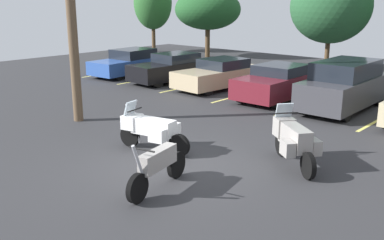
{
  "coord_description": "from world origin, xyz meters",
  "views": [
    {
      "loc": [
        7.32,
        -7.42,
        4.06
      ],
      "look_at": [
        -0.78,
        1.6,
        0.72
      ],
      "focal_mm": 41.18,
      "sensor_mm": 36.0,
      "label": 1
    }
  ],
  "objects_px": {
    "car_charcoal": "(344,86)",
    "motorcycle_third": "(157,166)",
    "car_tan": "(220,74)",
    "motorcycle_second": "(293,139)",
    "car_blue": "(131,63)",
    "motorcycle_touring": "(151,129)",
    "car_black": "(172,68)",
    "car_maroon": "(279,82)"
  },
  "relations": [
    {
      "from": "motorcycle_third",
      "to": "car_black",
      "type": "height_order",
      "value": "car_black"
    },
    {
      "from": "motorcycle_second",
      "to": "car_black",
      "type": "relative_size",
      "value": 0.42
    },
    {
      "from": "car_blue",
      "to": "motorcycle_third",
      "type": "bearing_deg",
      "value": -38.27
    },
    {
      "from": "car_black",
      "to": "motorcycle_second",
      "type": "bearing_deg",
      "value": -31.1
    },
    {
      "from": "motorcycle_third",
      "to": "car_maroon",
      "type": "height_order",
      "value": "car_maroon"
    },
    {
      "from": "motorcycle_touring",
      "to": "motorcycle_third",
      "type": "distance_m",
      "value": 2.61
    },
    {
      "from": "motorcycle_third",
      "to": "car_black",
      "type": "distance_m",
      "value": 13.18
    },
    {
      "from": "car_blue",
      "to": "car_maroon",
      "type": "relative_size",
      "value": 1.08
    },
    {
      "from": "car_maroon",
      "to": "motorcycle_third",
      "type": "bearing_deg",
      "value": -73.72
    },
    {
      "from": "car_tan",
      "to": "car_charcoal",
      "type": "distance_m",
      "value": 6.07
    },
    {
      "from": "car_blue",
      "to": "car_maroon",
      "type": "distance_m",
      "value": 9.3
    },
    {
      "from": "motorcycle_third",
      "to": "car_maroon",
      "type": "xyz_separation_m",
      "value": [
        -2.82,
        9.66,
        0.16
      ]
    },
    {
      "from": "car_black",
      "to": "car_tan",
      "type": "height_order",
      "value": "car_black"
    },
    {
      "from": "motorcycle_second",
      "to": "car_blue",
      "type": "height_order",
      "value": "motorcycle_second"
    },
    {
      "from": "car_black",
      "to": "car_maroon",
      "type": "bearing_deg",
      "value": 0.42
    },
    {
      "from": "motorcycle_second",
      "to": "motorcycle_third",
      "type": "height_order",
      "value": "motorcycle_second"
    },
    {
      "from": "motorcycle_touring",
      "to": "car_black",
      "type": "relative_size",
      "value": 0.5
    },
    {
      "from": "motorcycle_third",
      "to": "car_black",
      "type": "xyz_separation_m",
      "value": [
        -9.01,
        9.62,
        0.14
      ]
    },
    {
      "from": "motorcycle_third",
      "to": "car_tan",
      "type": "relative_size",
      "value": 0.45
    },
    {
      "from": "motorcycle_touring",
      "to": "motorcycle_second",
      "type": "relative_size",
      "value": 1.19
    },
    {
      "from": "car_charcoal",
      "to": "car_maroon",
      "type": "bearing_deg",
      "value": -178.13
    },
    {
      "from": "car_tan",
      "to": "car_maroon",
      "type": "height_order",
      "value": "car_maroon"
    },
    {
      "from": "motorcycle_third",
      "to": "car_charcoal",
      "type": "relative_size",
      "value": 0.46
    },
    {
      "from": "car_blue",
      "to": "car_black",
      "type": "relative_size",
      "value": 1.05
    },
    {
      "from": "motorcycle_second",
      "to": "car_charcoal",
      "type": "bearing_deg",
      "value": 103.04
    },
    {
      "from": "motorcycle_touring",
      "to": "car_tan",
      "type": "height_order",
      "value": "car_tan"
    },
    {
      "from": "car_charcoal",
      "to": "car_black",
      "type": "bearing_deg",
      "value": -179.13
    },
    {
      "from": "car_tan",
      "to": "car_maroon",
      "type": "relative_size",
      "value": 1.08
    },
    {
      "from": "car_black",
      "to": "car_maroon",
      "type": "height_order",
      "value": "car_maroon"
    },
    {
      "from": "car_charcoal",
      "to": "motorcycle_third",
      "type": "bearing_deg",
      "value": -89.71
    },
    {
      "from": "motorcycle_second",
      "to": "car_tan",
      "type": "bearing_deg",
      "value": 138.93
    },
    {
      "from": "motorcycle_second",
      "to": "car_blue",
      "type": "distance_m",
      "value": 14.94
    },
    {
      "from": "car_blue",
      "to": "car_tan",
      "type": "bearing_deg",
      "value": 3.1
    },
    {
      "from": "car_tan",
      "to": "motorcycle_third",
      "type": "bearing_deg",
      "value": -58.28
    },
    {
      "from": "motorcycle_touring",
      "to": "car_maroon",
      "type": "relative_size",
      "value": 0.51
    },
    {
      "from": "car_tan",
      "to": "motorcycle_second",
      "type": "bearing_deg",
      "value": -41.07
    },
    {
      "from": "car_charcoal",
      "to": "motorcycle_second",
      "type": "bearing_deg",
      "value": -76.96
    },
    {
      "from": "motorcycle_third",
      "to": "car_maroon",
      "type": "distance_m",
      "value": 10.07
    },
    {
      "from": "car_blue",
      "to": "car_charcoal",
      "type": "bearing_deg",
      "value": 0.88
    },
    {
      "from": "car_black",
      "to": "motorcycle_third",
      "type": "bearing_deg",
      "value": -46.85
    },
    {
      "from": "car_tan",
      "to": "car_maroon",
      "type": "xyz_separation_m",
      "value": [
        3.29,
        -0.23,
        0.05
      ]
    },
    {
      "from": "car_black",
      "to": "car_tan",
      "type": "relative_size",
      "value": 0.95
    }
  ]
}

